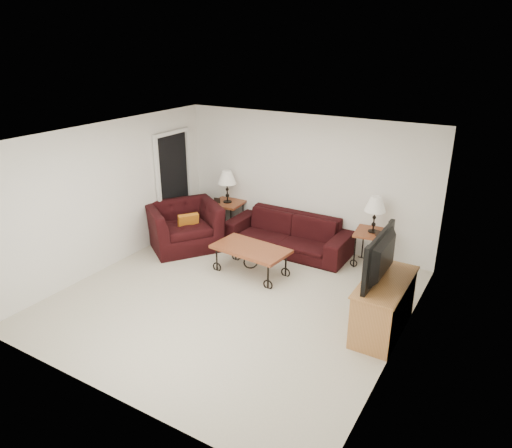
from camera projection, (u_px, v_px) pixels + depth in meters
The scene contains 20 objects.
ground at pixel (233, 298), 7.30m from camera, with size 5.00×5.00×0.00m, color #B9B29E.
wall_back at pixel (305, 181), 8.85m from camera, with size 5.00×0.02×2.50m, color white.
wall_front at pixel (98, 300), 4.84m from camera, with size 5.00×0.02×2.50m, color white.
wall_left at pixel (109, 196), 8.03m from camera, with size 0.02×5.00×2.50m, color white.
wall_right at pixel (405, 262), 5.66m from camera, with size 0.02×5.00×2.50m, color white.
ceiling at pixel (230, 138), 6.39m from camera, with size 5.00×5.00×0.00m, color white.
doorway at pixel (174, 185), 9.42m from camera, with size 0.08×0.94×2.04m, color black.
sofa at pixel (288, 233), 8.84m from camera, with size 2.35×0.92×0.69m, color black.
side_table_left at pixel (228, 217), 9.68m from camera, with size 0.60×0.60×0.65m, color brown.
side_table_right at pixel (371, 249), 8.26m from camera, with size 0.59×0.59×0.64m, color brown.
lamp_left at pixel (227, 187), 9.44m from camera, with size 0.37×0.37×0.65m, color black, non-canonical shape.
lamp_right at pixel (375, 215), 8.02m from camera, with size 0.36×0.36×0.64m, color black, non-canonical shape.
photo_frame_left at pixel (217, 200), 9.50m from camera, with size 0.13×0.02×0.11m, color black.
photo_frame_right at pixel (379, 234), 7.93m from camera, with size 0.13×0.02×0.11m, color black.
coffee_table at pixel (251, 260), 8.00m from camera, with size 1.28×0.69×0.48m, color brown.
armchair at pixel (184, 226), 8.97m from camera, with size 1.30×1.13×0.84m, color black.
throw_pillow at pixel (188, 224), 8.83m from camera, with size 0.38×0.10×0.38m, color #B85E17.
tv_stand at pixel (384, 306), 6.36m from camera, with size 0.53×1.28×0.77m, color #BA7E45.
television at pixel (387, 258), 6.11m from camera, with size 1.15×0.15×0.66m, color black.
backpack at pixel (375, 269), 7.81m from camera, with size 0.30×0.23×0.39m, color black.
Camera 1 is at (3.55, -5.30, 3.75)m, focal length 33.05 mm.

